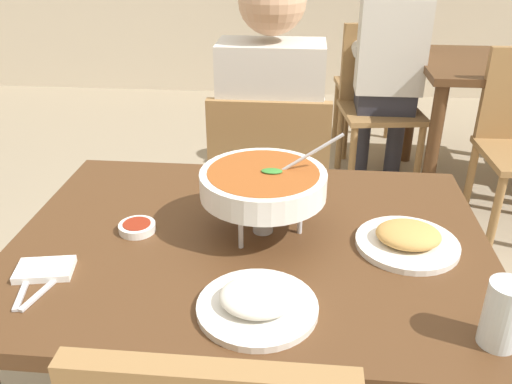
{
  "coord_description": "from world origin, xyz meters",
  "views": [
    {
      "loc": [
        0.12,
        -1.09,
        1.43
      ],
      "look_at": [
        0.0,
        0.15,
        0.79
      ],
      "focal_mm": 37.58,
      "sensor_mm": 36.0,
      "label": 1
    }
  ],
  "objects_px": {
    "chair_diner_main": "(270,192)",
    "rice_plate": "(257,302)",
    "patron_bg_left": "(389,58)",
    "appetizer_plate": "(408,240)",
    "chair_bg_left": "(378,95)",
    "dining_table_far": "(509,85)",
    "chair_bg_corner": "(387,76)",
    "curry_bowl": "(263,184)",
    "sauce_dish": "(137,227)",
    "drink_glass": "(502,318)",
    "diner_main": "(271,130)",
    "dining_table_main": "(250,279)"
  },
  "relations": [
    {
      "from": "chair_diner_main",
      "to": "rice_plate",
      "type": "xyz_separation_m",
      "value": [
        0.04,
        -0.97,
        0.25
      ]
    },
    {
      "from": "chair_diner_main",
      "to": "patron_bg_left",
      "type": "bearing_deg",
      "value": 64.78
    },
    {
      "from": "appetizer_plate",
      "to": "chair_bg_left",
      "type": "height_order",
      "value": "chair_bg_left"
    },
    {
      "from": "dining_table_far",
      "to": "chair_bg_corner",
      "type": "relative_size",
      "value": 1.11
    },
    {
      "from": "curry_bowl",
      "to": "appetizer_plate",
      "type": "xyz_separation_m",
      "value": [
        0.34,
        -0.04,
        -0.11
      ]
    },
    {
      "from": "sauce_dish",
      "to": "patron_bg_left",
      "type": "bearing_deg",
      "value": 65.98
    },
    {
      "from": "rice_plate",
      "to": "drink_glass",
      "type": "bearing_deg",
      "value": -6.4
    },
    {
      "from": "rice_plate",
      "to": "diner_main",
      "type": "bearing_deg",
      "value": 92.36
    },
    {
      "from": "diner_main",
      "to": "dining_table_far",
      "type": "xyz_separation_m",
      "value": [
        1.24,
        1.18,
        -0.13
      ]
    },
    {
      "from": "curry_bowl",
      "to": "chair_bg_left",
      "type": "distance_m",
      "value": 2.08
    },
    {
      "from": "diner_main",
      "to": "sauce_dish",
      "type": "xyz_separation_m",
      "value": [
        -0.28,
        -0.73,
        0.01
      ]
    },
    {
      "from": "rice_plate",
      "to": "dining_table_far",
      "type": "bearing_deg",
      "value": 61.32
    },
    {
      "from": "appetizer_plate",
      "to": "patron_bg_left",
      "type": "height_order",
      "value": "patron_bg_left"
    },
    {
      "from": "appetizer_plate",
      "to": "diner_main",
      "type": "bearing_deg",
      "value": 116.46
    },
    {
      "from": "curry_bowl",
      "to": "drink_glass",
      "type": "xyz_separation_m",
      "value": [
        0.45,
        -0.35,
        -0.07
      ]
    },
    {
      "from": "dining_table_main",
      "to": "chair_bg_corner",
      "type": "xyz_separation_m",
      "value": [
        0.65,
        2.47,
        -0.12
      ]
    },
    {
      "from": "curry_bowl",
      "to": "patron_bg_left",
      "type": "height_order",
      "value": "patron_bg_left"
    },
    {
      "from": "dining_table_far",
      "to": "sauce_dish",
      "type": "bearing_deg",
      "value": -128.42
    },
    {
      "from": "appetizer_plate",
      "to": "chair_bg_corner",
      "type": "xyz_separation_m",
      "value": [
        0.28,
        2.47,
        -0.25
      ]
    },
    {
      "from": "chair_diner_main",
      "to": "dining_table_main",
      "type": "bearing_deg",
      "value": -90.0
    },
    {
      "from": "chair_bg_corner",
      "to": "patron_bg_left",
      "type": "xyz_separation_m",
      "value": [
        -0.08,
        -0.54,
        0.24
      ]
    },
    {
      "from": "chair_diner_main",
      "to": "rice_plate",
      "type": "relative_size",
      "value": 3.75
    },
    {
      "from": "drink_glass",
      "to": "dining_table_far",
      "type": "bearing_deg",
      "value": 71.33
    },
    {
      "from": "chair_diner_main",
      "to": "sauce_dish",
      "type": "height_order",
      "value": "chair_diner_main"
    },
    {
      "from": "drink_glass",
      "to": "dining_table_far",
      "type": "relative_size",
      "value": 0.13
    },
    {
      "from": "dining_table_far",
      "to": "chair_bg_corner",
      "type": "distance_m",
      "value": 0.81
    },
    {
      "from": "chair_diner_main",
      "to": "chair_bg_left",
      "type": "xyz_separation_m",
      "value": [
        0.55,
        1.31,
        0.0
      ]
    },
    {
      "from": "dining_table_main",
      "to": "diner_main",
      "type": "distance_m",
      "value": 0.75
    },
    {
      "from": "rice_plate",
      "to": "sauce_dish",
      "type": "height_order",
      "value": "rice_plate"
    },
    {
      "from": "diner_main",
      "to": "sauce_dish",
      "type": "bearing_deg",
      "value": -110.99
    },
    {
      "from": "dining_table_far",
      "to": "patron_bg_left",
      "type": "height_order",
      "value": "patron_bg_left"
    },
    {
      "from": "dining_table_far",
      "to": "chair_bg_left",
      "type": "relative_size",
      "value": 1.11
    },
    {
      "from": "appetizer_plate",
      "to": "drink_glass",
      "type": "distance_m",
      "value": 0.33
    },
    {
      "from": "dining_table_main",
      "to": "dining_table_far",
      "type": "bearing_deg",
      "value": 57.26
    },
    {
      "from": "patron_bg_left",
      "to": "diner_main",
      "type": "bearing_deg",
      "value": -115.83
    },
    {
      "from": "diner_main",
      "to": "curry_bowl",
      "type": "xyz_separation_m",
      "value": [
        0.03,
        -0.7,
        0.13
      ]
    },
    {
      "from": "diner_main",
      "to": "rice_plate",
      "type": "height_order",
      "value": "diner_main"
    },
    {
      "from": "patron_bg_left",
      "to": "appetizer_plate",
      "type": "bearing_deg",
      "value": -96.01
    },
    {
      "from": "curry_bowl",
      "to": "rice_plate",
      "type": "bearing_deg",
      "value": -87.41
    },
    {
      "from": "sauce_dish",
      "to": "diner_main",
      "type": "bearing_deg",
      "value": 69.01
    },
    {
      "from": "sauce_dish",
      "to": "chair_bg_left",
      "type": "relative_size",
      "value": 0.1
    },
    {
      "from": "dining_table_main",
      "to": "rice_plate",
      "type": "bearing_deg",
      "value": -81.05
    },
    {
      "from": "rice_plate",
      "to": "patron_bg_left",
      "type": "distance_m",
      "value": 2.25
    },
    {
      "from": "chair_diner_main",
      "to": "rice_plate",
      "type": "distance_m",
      "value": 1.0
    },
    {
      "from": "diner_main",
      "to": "dining_table_main",
      "type": "bearing_deg",
      "value": -90.0
    },
    {
      "from": "chair_bg_left",
      "to": "sauce_dish",
      "type": "bearing_deg",
      "value": -112.37
    },
    {
      "from": "chair_diner_main",
      "to": "chair_bg_corner",
      "type": "height_order",
      "value": "same"
    },
    {
      "from": "rice_plate",
      "to": "drink_glass",
      "type": "xyz_separation_m",
      "value": [
        0.44,
        -0.05,
        0.04
      ]
    },
    {
      "from": "chair_diner_main",
      "to": "sauce_dish",
      "type": "relative_size",
      "value": 10.0
    },
    {
      "from": "curry_bowl",
      "to": "patron_bg_left",
      "type": "bearing_deg",
      "value": 73.88
    }
  ]
}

